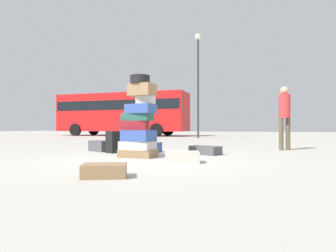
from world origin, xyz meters
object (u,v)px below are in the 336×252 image
suitcase_charcoal_foreground_far (100,146)px  person_bearded_onlooker (285,112)px  suitcase_black_behind_tower (115,142)px  suitcase_navy_right_side (145,147)px  suitcase_brown_white_trunk (105,171)px  parked_bus (122,112)px  lamp_post (198,70)px  suitcase_cream_foreground_near (182,157)px  suitcase_tower (139,123)px  suitcase_charcoal_upright_blue (205,150)px

suitcase_charcoal_foreground_far → person_bearded_onlooker: bearing=47.7°
suitcase_black_behind_tower → suitcase_navy_right_side: bearing=58.5°
suitcase_brown_white_trunk → parked_bus: bearing=92.5°
suitcase_brown_white_trunk → suitcase_charcoal_foreground_far: suitcase_charcoal_foreground_far is taller
lamp_post → suitcase_cream_foreground_near: bearing=-78.6°
suitcase_black_behind_tower → suitcase_cream_foreground_near: 2.53m
suitcase_brown_white_trunk → suitcase_black_behind_tower: bearing=92.3°
lamp_post → person_bearded_onlooker: bearing=-62.8°
suitcase_black_behind_tower → suitcase_cream_foreground_near: suitcase_black_behind_tower is taller
suitcase_tower → lamp_post: bearing=96.6°
suitcase_charcoal_upright_blue → suitcase_tower: bearing=-116.3°
suitcase_brown_white_trunk → suitcase_charcoal_foreground_far: 4.07m
suitcase_charcoal_foreground_far → lamp_post: bearing=112.8°
suitcase_black_behind_tower → suitcase_charcoal_foreground_far: size_ratio=0.87×
suitcase_tower → parked_bus: parked_bus is taller
lamp_post → suitcase_charcoal_foreground_far: bearing=-91.4°
suitcase_brown_white_trunk → suitcase_charcoal_upright_blue: bearing=55.8°
parked_bus → lamp_post: bearing=-24.0°
suitcase_tower → lamp_post: 11.94m
suitcase_cream_foreground_near → lamp_post: (-2.43, 12.04, 3.95)m
parked_bus → lamp_post: lamp_post is taller
suitcase_navy_right_side → suitcase_charcoal_foreground_far: bearing=-166.5°
suitcase_black_behind_tower → parked_bus: parked_bus is taller
suitcase_cream_foreground_near → person_bearded_onlooker: (1.88, 3.65, 0.95)m
suitcase_charcoal_upright_blue → suitcase_charcoal_foreground_far: bearing=-156.9°
suitcase_cream_foreground_near → person_bearded_onlooker: 4.22m
suitcase_tower → suitcase_navy_right_side: bearing=107.1°
suitcase_charcoal_upright_blue → suitcase_navy_right_side: bearing=-164.1°
suitcase_tower → person_bearded_onlooker: (3.00, 3.01, 0.33)m
suitcase_navy_right_side → suitcase_tower: bearing=-68.4°
suitcase_cream_foreground_near → suitcase_navy_right_side: (-1.49, 1.87, 0.02)m
suitcase_navy_right_side → person_bearded_onlooker: (3.37, 1.79, 0.92)m
suitcase_black_behind_tower → person_bearded_onlooker: bearing=50.5°
lamp_post → suitcase_navy_right_side: bearing=-84.7°
suitcase_brown_white_trunk → suitcase_tower: bearing=80.1°
suitcase_brown_white_trunk → lamp_post: lamp_post is taller
suitcase_cream_foreground_near → parked_bus: (-8.96, 14.87, 1.74)m
suitcase_charcoal_foreground_far → person_bearded_onlooker: 5.06m
suitcase_black_behind_tower → suitcase_charcoal_upright_blue: suitcase_black_behind_tower is taller
suitcase_charcoal_foreground_far → suitcase_black_behind_tower: bearing=-0.3°
suitcase_tower → suitcase_charcoal_upright_blue: (1.20, 1.01, -0.62)m
suitcase_brown_white_trunk → suitcase_navy_right_side: 3.75m
suitcase_black_behind_tower → parked_bus: (-6.87, 13.46, 1.57)m
suitcase_cream_foreground_near → parked_bus: parked_bus is taller
suitcase_brown_white_trunk → suitcase_navy_right_side: (-1.00, 3.61, 0.04)m
lamp_post → parked_bus: bearing=156.6°
suitcase_tower → parked_bus: (-7.84, 14.22, 1.12)m
suitcase_charcoal_upright_blue → suitcase_brown_white_trunk: bearing=-75.9°
suitcase_cream_foreground_near → suitcase_charcoal_foreground_far: suitcase_charcoal_foreground_far is taller
suitcase_black_behind_tower → suitcase_charcoal_upright_blue: bearing=27.3°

